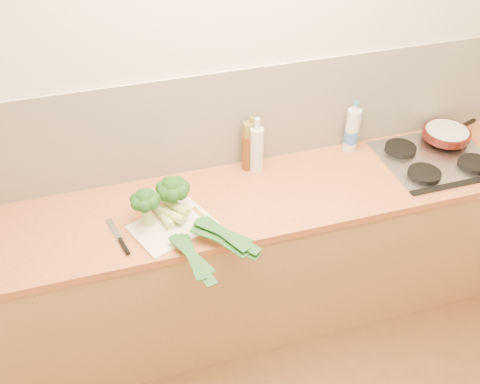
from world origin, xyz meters
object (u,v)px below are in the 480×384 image
(chopping_board, at_px, (172,226))
(chefs_knife, at_px, (121,242))
(skillet, at_px, (447,133))
(gas_hob, at_px, (437,158))

(chopping_board, relative_size, chefs_knife, 1.33)
(chefs_knife, relative_size, skillet, 0.72)
(gas_hob, height_order, chopping_board, gas_hob)
(gas_hob, bearing_deg, chopping_board, -175.76)
(skillet, bearing_deg, chopping_board, 170.54)
(gas_hob, height_order, skillet, skillet)
(chefs_knife, bearing_deg, gas_hob, -8.30)
(gas_hob, distance_m, chopping_board, 1.47)
(chefs_knife, bearing_deg, chopping_board, -3.47)
(gas_hob, bearing_deg, skillet, 44.65)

